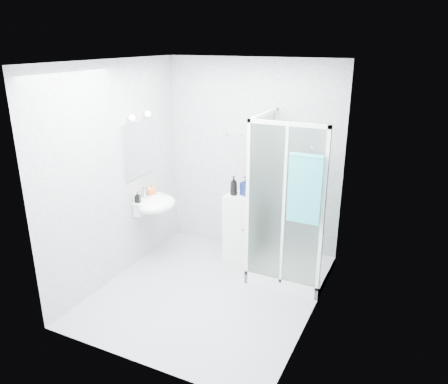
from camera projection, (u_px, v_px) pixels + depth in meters
The scene contains 12 objects.
room at pixel (206, 188), 4.66m from camera, with size 2.40×2.60×2.60m.
shower_enclosure at pixel (284, 243), 5.33m from camera, with size 0.90×0.95×2.00m.
wall_basin at pixel (155, 204), 5.62m from camera, with size 0.46×0.56×0.35m.
mirror at pixel (139, 149), 5.46m from camera, with size 0.02×0.60×0.70m, color white.
vanity_lights at pixel (140, 116), 5.30m from camera, with size 0.10×0.40×0.08m.
wall_hooks at pixel (233, 134), 5.73m from camera, with size 0.23×0.06×0.03m.
storage_cabinet at pixel (240, 226), 5.83m from camera, with size 0.38×0.40×0.89m.
hand_towel at pixel (305, 187), 4.56m from camera, with size 0.36×0.05×0.76m.
shampoo_bottle_a at pixel (234, 186), 5.63m from camera, with size 0.10×0.10×0.25m, color black.
shampoo_bottle_b at pixel (246, 186), 5.62m from camera, with size 0.12×0.12×0.26m, color #0D194F.
soap_dispenser_orange at pixel (152, 190), 5.70m from camera, with size 0.12×0.12×0.16m, color orange.
soap_dispenser_black at pixel (138, 197), 5.46m from camera, with size 0.06×0.06×0.14m, color black.
Camera 1 is at (2.09, -3.89, 2.81)m, focal length 35.00 mm.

